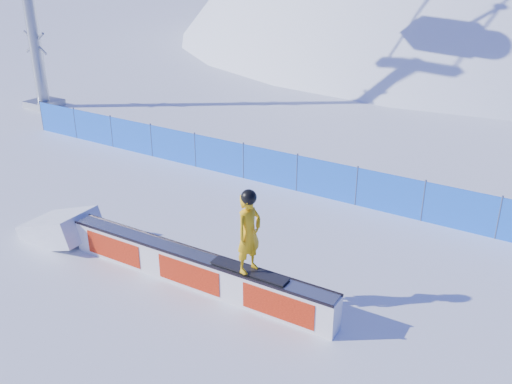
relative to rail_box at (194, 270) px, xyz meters
The scene contains 6 objects.
ground 2.24m from the rail_box, 136.00° to the left, with size 160.00×160.00×0.00m, color white.
snow_hill 47.29m from the rail_box, 92.08° to the left, with size 64.00×64.00×64.00m.
safety_fence 6.23m from the rail_box, 104.70° to the left, with size 22.05×0.05×1.30m.
rail_box is the anchor object (origin of this frame).
snow_ramp 4.43m from the rail_box, behind, with size 1.92×1.28×0.72m, color white, non-canonical shape.
snowboarder 2.00m from the rail_box, ahead, with size 1.81×0.71×1.89m.
Camera 1 is at (8.66, -10.25, 7.28)m, focal length 40.00 mm.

